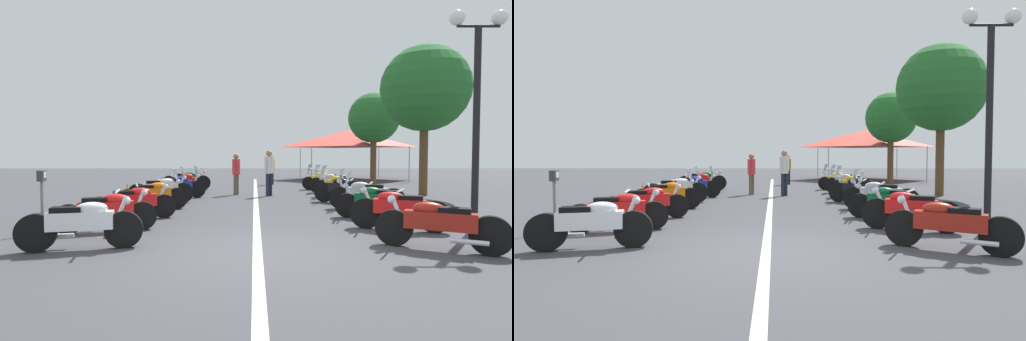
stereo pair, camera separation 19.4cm
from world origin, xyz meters
TOP-DOWN VIEW (x-y plane):
  - ground_plane at (0.00, 0.00)m, footprint 80.00×80.00m
  - lane_centre_stripe at (6.69, 0.00)m, footprint 25.72×0.16m
  - motorcycle_left_row_0 at (0.26, 2.97)m, footprint 0.75×2.01m
  - motorcycle_left_row_1 at (1.85, 3.12)m, footprint 0.90×1.99m
  - motorcycle_left_row_2 at (3.43, 3.05)m, footprint 0.97×2.03m
  - motorcycle_left_row_3 at (5.13, 2.98)m, footprint 0.88×1.94m
  - motorcycle_left_row_4 at (6.69, 3.10)m, footprint 0.88×2.06m
  - motorcycle_left_row_5 at (8.23, 2.90)m, footprint 0.92×2.12m
  - motorcycle_left_row_6 at (9.95, 2.99)m, footprint 0.88×2.01m
  - motorcycle_left_row_7 at (11.57, 3.11)m, footprint 0.71×2.17m
  - motorcycle_right_row_0 at (0.22, -3.05)m, footprint 1.18×1.92m
  - motorcycle_right_row_1 at (1.98, -3.01)m, footprint 0.97×1.95m
  - motorcycle_right_row_2 at (3.49, -3.01)m, footprint 0.96×2.05m
  - motorcycle_right_row_3 at (5.05, -3.16)m, footprint 1.01×2.05m
  - motorcycle_right_row_4 at (6.71, -2.94)m, footprint 1.23×1.93m
  - motorcycle_right_row_5 at (8.21, -3.13)m, footprint 1.13×1.90m
  - motorcycle_right_row_6 at (9.90, -3.17)m, footprint 1.22×1.87m
  - motorcycle_right_row_7 at (11.58, -3.12)m, footprint 0.99×2.03m
  - street_lamp_twin_globe at (2.04, -4.66)m, footprint 0.32×1.22m
  - parking_meter at (1.68, 4.39)m, footprint 0.19×0.14m
  - traffic_cone_0 at (7.76, 4.58)m, footprint 0.36×0.36m
  - bystander_0 at (9.05, -0.52)m, footprint 0.43×0.37m
  - bystander_1 at (14.89, -0.87)m, footprint 0.46×0.33m
  - bystander_2 at (9.54, 0.78)m, footprint 0.50×0.32m
  - roadside_tree_0 at (15.10, -6.37)m, footprint 2.70×2.70m
  - roadside_tree_1 at (9.23, -6.60)m, footprint 3.37×3.37m
  - event_tent at (19.38, -6.06)m, footprint 6.28×6.28m

SIDE VIEW (x-z plane):
  - ground_plane at x=0.00m, z-range 0.00..0.00m
  - lane_centre_stripe at x=6.69m, z-range 0.00..0.01m
  - traffic_cone_0 at x=7.76m, z-range -0.02..0.60m
  - motorcycle_left_row_2 at x=3.43m, z-range -0.04..0.94m
  - motorcycle_left_row_1 at x=1.85m, z-range -0.04..0.94m
  - motorcycle_right_row_7 at x=11.58m, z-range -0.14..1.05m
  - motorcycle_left_row_0 at x=0.26m, z-range -0.04..0.96m
  - motorcycle_right_row_0 at x=0.22m, z-range -0.04..0.96m
  - motorcycle_right_row_2 at x=3.49m, z-range -0.14..1.06m
  - motorcycle_left_row_3 at x=5.13m, z-range -0.14..1.07m
  - motorcycle_right_row_1 at x=1.98m, z-range -0.04..0.97m
  - motorcycle_left_row_7 at x=11.57m, z-range -0.04..0.97m
  - motorcycle_left_row_6 at x=9.95m, z-range -0.04..0.98m
  - motorcycle_left_row_5 at x=8.23m, z-range -0.14..1.07m
  - motorcycle_right_row_4 at x=6.71m, z-range -0.04..0.98m
  - motorcycle_right_row_6 at x=9.90m, z-range -0.14..1.08m
  - motorcycle_right_row_3 at x=5.05m, z-range -0.14..1.09m
  - motorcycle_right_row_5 at x=8.21m, z-range -0.14..1.09m
  - motorcycle_left_row_4 at x=6.69m, z-range -0.14..1.09m
  - parking_meter at x=1.68m, z-range 0.25..1.54m
  - bystander_1 at x=14.89m, z-range 0.13..1.73m
  - bystander_2 at x=9.54m, z-range 0.14..1.79m
  - bystander_0 at x=9.05m, z-range 0.16..1.94m
  - event_tent at x=19.38m, z-range 1.05..4.25m
  - street_lamp_twin_globe at x=2.04m, z-range 0.87..5.53m
  - roadside_tree_0 at x=15.10m, z-range 1.09..6.03m
  - roadside_tree_1 at x=9.23m, z-range 1.24..7.13m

